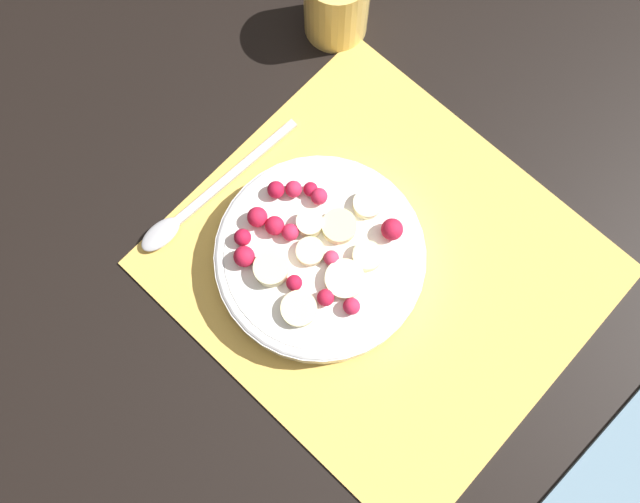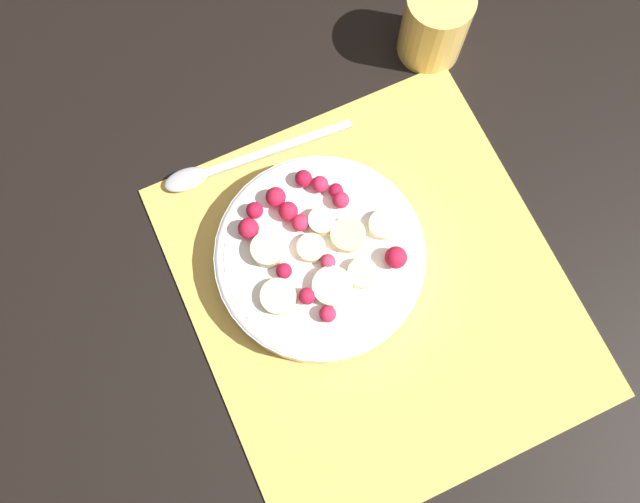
{
  "view_description": "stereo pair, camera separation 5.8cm",
  "coord_description": "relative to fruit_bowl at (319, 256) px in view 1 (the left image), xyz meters",
  "views": [
    {
      "loc": [
        0.05,
        -0.15,
        0.61
      ],
      "look_at": [
        -0.05,
        -0.04,
        0.04
      ],
      "focal_mm": 35.0,
      "sensor_mm": 36.0,
      "label": 1
    },
    {
      "loc": [
        0.09,
        -0.1,
        0.61
      ],
      "look_at": [
        -0.05,
        -0.04,
        0.04
      ],
      "focal_mm": 35.0,
      "sensor_mm": 36.0,
      "label": 2
    }
  ],
  "objects": [
    {
      "name": "ground_plane",
      "position": [
        0.05,
        0.04,
        -0.03
      ],
      "size": [
        3.0,
        3.0,
        0.0
      ],
      "primitive_type": "plane",
      "color": "black"
    },
    {
      "name": "placemat",
      "position": [
        0.05,
        0.04,
        -0.02
      ],
      "size": [
        0.39,
        0.36,
        0.01
      ],
      "color": "#E0B251",
      "rests_on": "ground_plane"
    },
    {
      "name": "fruit_bowl",
      "position": [
        0.0,
        0.0,
        0.0
      ],
      "size": [
        0.2,
        0.2,
        0.05
      ],
      "color": "white",
      "rests_on": "placemat"
    },
    {
      "name": "spoon",
      "position": [
        -0.13,
        -0.05,
        -0.02
      ],
      "size": [
        0.03,
        0.21,
        0.01
      ],
      "rotation": [
        0.0,
        0.0,
        4.64
      ],
      "color": "#B2B2B7",
      "rests_on": "placemat"
    },
    {
      "name": "drinking_glass",
      "position": [
        -0.17,
        0.21,
        0.02
      ],
      "size": [
        0.07,
        0.07,
        0.08
      ],
      "color": "#F4CC66",
      "rests_on": "ground_plane"
    }
  ]
}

